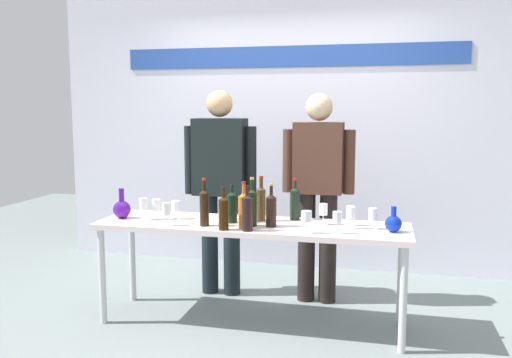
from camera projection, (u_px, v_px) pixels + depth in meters
The scene contains 26 objects.
ground_plane at pixel (251, 323), 3.97m from camera, with size 10.00×10.00×0.00m, color slate.
back_wall at pixel (289, 115), 5.29m from camera, with size 4.72×0.11×3.00m.
display_table at pixel (251, 232), 3.88m from camera, with size 2.25×0.59×0.75m.
decanter_blue_left at pixel (122, 209), 4.05m from camera, with size 0.13×0.13×0.23m.
decanter_blue_right at pixel (393, 223), 3.60m from camera, with size 0.11×0.11×0.18m.
presenter_left at pixel (220, 179), 4.49m from camera, with size 0.62×0.22×1.72m.
presenter_right at pixel (318, 185), 4.31m from camera, with size 0.58×0.22×1.69m.
wine_bottle_0 at pixel (232, 206), 3.88m from camera, with size 0.07×0.07×0.28m.
wine_bottle_1 at pixel (252, 206), 3.78m from camera, with size 0.07×0.07×0.35m.
wine_bottle_2 at pixel (271, 209), 3.76m from camera, with size 0.07×0.07×0.31m.
wine_bottle_3 at pixel (224, 212), 3.65m from camera, with size 0.07×0.07×0.30m.
wine_bottle_4 at pixel (244, 209), 3.71m from camera, with size 0.08×0.08×0.32m.
wine_bottle_5 at pixel (247, 211), 3.62m from camera, with size 0.07×0.07×0.31m.
wine_bottle_6 at pixel (204, 206), 3.78m from camera, with size 0.07×0.07×0.34m.
wine_bottle_7 at pixel (295, 202), 3.99m from camera, with size 0.07×0.07×0.31m.
wine_bottle_8 at pixel (261, 202), 3.94m from camera, with size 0.06×0.06×0.33m.
wine_glass_left_0 at pixel (176, 206), 4.02m from camera, with size 0.07×0.07×0.14m.
wine_glass_left_1 at pixel (143, 204), 3.98m from camera, with size 0.06×0.06×0.16m.
wine_glass_left_2 at pixel (166, 210), 3.79m from camera, with size 0.06×0.06×0.16m.
wine_glass_left_3 at pixel (156, 205), 4.00m from camera, with size 0.07×0.07×0.15m.
wine_glass_right_0 at pixel (306, 217), 3.55m from camera, with size 0.07×0.07×0.15m.
wine_glass_right_1 at pixel (351, 213), 3.69m from camera, with size 0.06×0.06×0.15m.
wine_glass_right_2 at pixel (323, 210), 3.82m from camera, with size 0.06×0.06×0.15m.
wine_glass_right_3 at pixel (373, 215), 3.68m from camera, with size 0.06×0.06×0.15m.
wine_glass_right_4 at pixel (350, 212), 3.79m from camera, with size 0.06×0.06×0.14m.
wine_glass_right_5 at pixel (337, 218), 3.54m from camera, with size 0.06×0.06×0.15m.
Camera 1 is at (0.90, -3.68, 1.58)m, focal length 37.71 mm.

